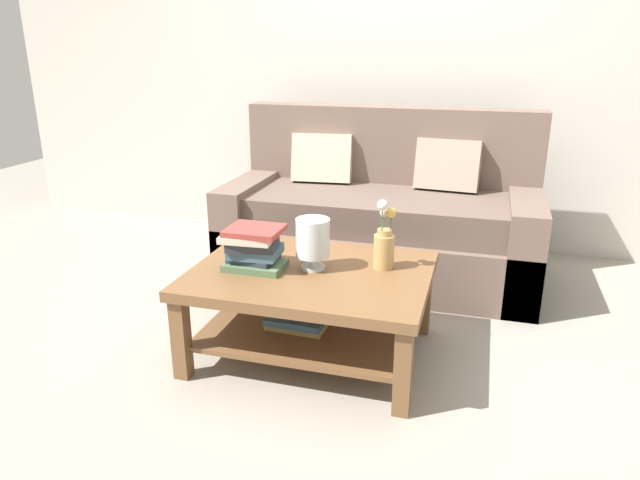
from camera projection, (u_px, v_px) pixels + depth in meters
ground_plane at (344, 331)px, 3.08m from camera, size 10.00×10.00×0.00m
back_wall at (401, 58)px, 4.14m from camera, size 6.40×0.12×2.70m
couch at (381, 220)px, 3.76m from camera, size 1.96×0.90×1.06m
coffee_table at (311, 293)px, 2.77m from camera, size 1.11×0.85×0.44m
book_stack_main at (254, 247)px, 2.73m from camera, size 0.29×0.24×0.20m
glass_hurricane_vase at (313, 239)px, 2.70m from camera, size 0.16×0.16×0.25m
flower_pitcher at (384, 244)px, 2.72m from camera, size 0.10×0.10×0.34m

